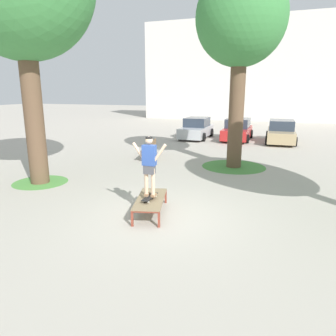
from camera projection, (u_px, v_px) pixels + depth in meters
The scene contains 12 objects.
ground_plane at pixel (161, 216), 8.94m from camera, with size 120.00×120.00×0.00m, color #B2AA9E.
building_facade at pixel (274, 70), 35.90m from camera, with size 30.14×4.00×11.31m, color silver.
skate_box at pixel (150, 200), 9.03m from camera, with size 1.21×2.03×0.46m.
skateboard at pixel (150, 197), 8.89m from camera, with size 0.21×0.80×0.09m.
skater at pixel (149, 162), 8.66m from camera, with size 1.00×0.28×1.69m.
grass_patch_near_left at pixel (41, 182), 12.19m from camera, with size 2.05×2.05×0.01m, color #519342.
tree_mid_back at pixel (241, 21), 13.21m from camera, with size 3.81×3.81×8.39m.
grass_patch_mid_back at pixel (233, 166), 14.70m from camera, with size 2.92×2.92×0.01m, color #47893D.
car_silver at pixel (196, 129), 23.25m from camera, with size 1.93×4.20×1.50m.
car_red at pixel (237, 130), 22.49m from camera, with size 1.93×4.21×1.50m.
car_tan at pixel (281, 132), 21.31m from camera, with size 2.01×4.25×1.50m.
park_bench at pixel (149, 149), 16.65m from camera, with size 0.89×2.44×0.83m.
Camera 1 is at (2.97, -7.81, 3.46)m, focal length 33.85 mm.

